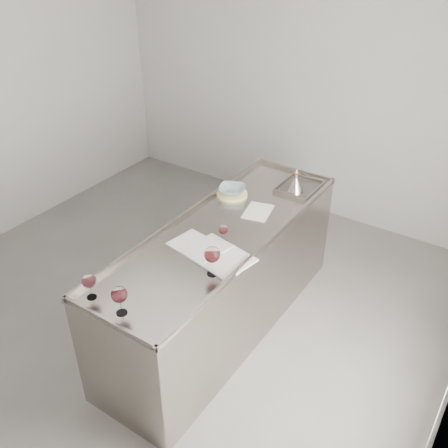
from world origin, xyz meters
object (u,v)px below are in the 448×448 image
Objects in this scene: wine_glass_left at (89,282)px; wine_glass_small at (223,230)px; wine_glass_middle at (119,295)px; wine_glass_right at (212,255)px; counter at (223,279)px; ceramic_bowl at (232,190)px; wine_funnel at (296,184)px; notebook at (218,256)px.

wine_glass_small is (0.34, 0.96, -0.02)m from wine_glass_left.
wine_glass_small is (0.08, 0.96, -0.03)m from wine_glass_middle.
wine_glass_middle is 0.65m from wine_glass_right.
counter is 1.26m from wine_glass_left.
wine_glass_left reaches higher than ceramic_bowl.
ceramic_bowl is (-0.24, 1.58, -0.09)m from wine_glass_middle.
counter is 0.59m from wine_glass_small.
counter is 12.56× the size of wine_glass_middle.
wine_glass_small is at bearing -54.81° from counter.
ceramic_bowl is 1.00× the size of wine_funnel.
wine_glass_middle is at bearing -110.90° from wine_glass_right.
notebook is at bearing 113.19° from wine_glass_right.
wine_glass_left is (-0.25, -1.08, 0.59)m from counter.
wine_glass_left is 0.79× the size of wine_funnel.
wine_glass_right is 0.95× the size of ceramic_bowl.
wine_funnel is (0.42, 1.93, -0.06)m from wine_glass_left.
counter is at bearing 125.19° from wine_glass_small.
notebook is at bearing -90.58° from wine_funnel.
wine_funnel is at bearing 85.01° from wine_glass_middle.
ceramic_bowl is (-0.24, 0.50, 0.52)m from counter.
wine_glass_small reaches higher than ceramic_bowl.
wine_glass_right is 0.24m from notebook.
ceramic_bowl is (0.01, 1.58, -0.08)m from wine_glass_left.
wine_glass_small is at bearing 113.20° from wine_glass_right.
notebook is at bearing -66.79° from wine_glass_small.
wine_glass_left reaches higher than notebook.
wine_glass_right reaches higher than counter.
counter is at bearing 116.62° from wine_glass_right.
ceramic_bowl is at bearing 89.61° from wine_glass_left.
counter is 0.81m from wine_glass_right.
ceramic_bowl is at bearing -139.55° from wine_funnel.
wine_glass_small is at bearing 70.55° from wine_glass_left.
counter is 0.58m from notebook.
counter is at bearing 129.93° from notebook.
wine_funnel reaches higher than counter.
notebook is 0.89m from ceramic_bowl.
wine_glass_right is 0.38m from wine_glass_small.
ceramic_bowl is at bearing 117.85° from wine_glass_small.
wine_funnel is (0.17, 1.93, -0.07)m from wine_glass_middle.
notebook is at bearing -61.38° from counter.
wine_funnel reaches higher than notebook.
wine_glass_small is (-0.15, 0.35, -0.05)m from wine_glass_right.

